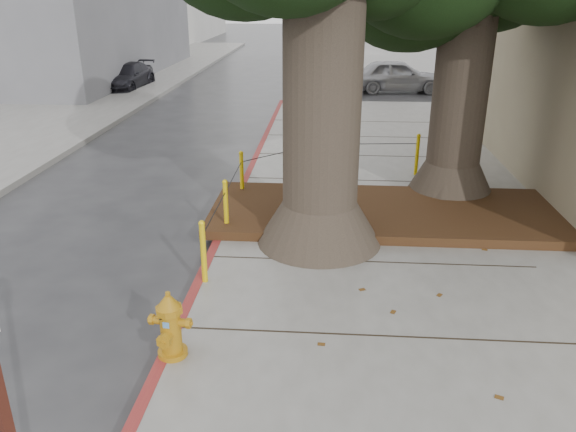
% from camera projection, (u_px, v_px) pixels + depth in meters
% --- Properties ---
extents(ground, '(140.00, 140.00, 0.00)m').
position_uv_depth(ground, '(338.00, 344.00, 6.88)').
color(ground, '#28282B').
rests_on(ground, ground).
extents(sidewalk_far, '(16.00, 20.00, 0.15)m').
position_uv_depth(sidewalk_far, '(432.00, 60.00, 34.18)').
color(sidewalk_far, slate).
rests_on(sidewalk_far, ground).
extents(curb_red, '(0.14, 26.00, 0.16)m').
position_uv_depth(curb_red, '(216.00, 247.00, 9.30)').
color(curb_red, maroon).
rests_on(curb_red, ground).
extents(planter_bed, '(6.40, 2.60, 0.16)m').
position_uv_depth(planter_bed, '(386.00, 212.00, 10.34)').
color(planter_bed, black).
rests_on(planter_bed, sidewalk_main).
extents(bollard_ring, '(3.79, 5.39, 0.95)m').
position_uv_depth(bollard_ring, '(292.00, 180.00, 10.74)').
color(bollard_ring, yellow).
rests_on(bollard_ring, sidewalk_main).
extents(fire_hydrant, '(0.43, 0.40, 0.82)m').
position_uv_depth(fire_hydrant, '(170.00, 325.00, 6.29)').
color(fire_hydrant, '#C08113').
rests_on(fire_hydrant, sidewalk_main).
extents(car_silver, '(4.10, 1.87, 1.36)m').
position_uv_depth(car_silver, '(397.00, 76.00, 23.61)').
color(car_silver, '#9F9FA4').
rests_on(car_silver, ground).
extents(car_red, '(4.19, 1.83, 1.34)m').
position_uv_depth(car_red, '(571.00, 78.00, 22.96)').
color(car_red, '#9A130E').
rests_on(car_red, ground).
extents(car_dark, '(1.76, 3.92, 1.12)m').
position_uv_depth(car_dark, '(126.00, 77.00, 24.25)').
color(car_dark, black).
rests_on(car_dark, ground).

